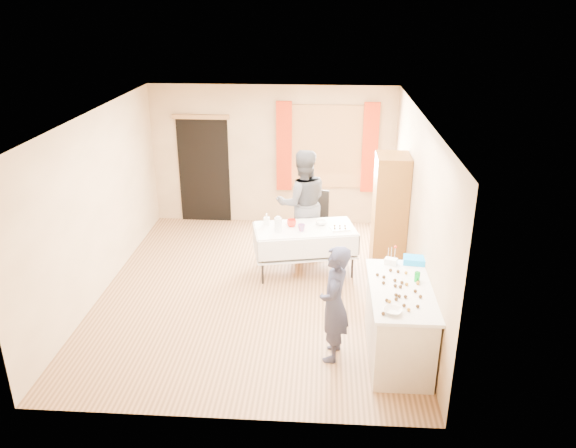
# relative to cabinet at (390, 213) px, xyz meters

# --- Properties ---
(floor) EXTENTS (4.50, 5.50, 0.02)m
(floor) POSITION_rel_cabinet_xyz_m (-1.99, -0.88, -0.94)
(floor) COLOR #9E7047
(floor) RESTS_ON ground
(ceiling) EXTENTS (4.50, 5.50, 0.02)m
(ceiling) POSITION_rel_cabinet_xyz_m (-1.99, -0.88, 1.68)
(ceiling) COLOR white
(ceiling) RESTS_ON floor
(wall_back) EXTENTS (4.50, 0.02, 2.60)m
(wall_back) POSITION_rel_cabinet_xyz_m (-1.99, 1.88, 0.37)
(wall_back) COLOR tan
(wall_back) RESTS_ON floor
(wall_front) EXTENTS (4.50, 0.02, 2.60)m
(wall_front) POSITION_rel_cabinet_xyz_m (-1.99, -3.64, 0.37)
(wall_front) COLOR tan
(wall_front) RESTS_ON floor
(wall_left) EXTENTS (0.02, 5.50, 2.60)m
(wall_left) POSITION_rel_cabinet_xyz_m (-4.25, -0.88, 0.37)
(wall_left) COLOR tan
(wall_left) RESTS_ON floor
(wall_right) EXTENTS (0.02, 5.50, 2.60)m
(wall_right) POSITION_rel_cabinet_xyz_m (0.27, -0.88, 0.37)
(wall_right) COLOR tan
(wall_right) RESTS_ON floor
(window_frame) EXTENTS (1.32, 0.06, 1.52)m
(window_frame) POSITION_rel_cabinet_xyz_m (-0.99, 1.84, 0.57)
(window_frame) COLOR olive
(window_frame) RESTS_ON wall_back
(window_pane) EXTENTS (1.20, 0.02, 1.40)m
(window_pane) POSITION_rel_cabinet_xyz_m (-0.99, 1.83, 0.57)
(window_pane) COLOR white
(window_pane) RESTS_ON wall_back
(curtain_left) EXTENTS (0.28, 0.06, 1.65)m
(curtain_left) POSITION_rel_cabinet_xyz_m (-1.77, 1.79, 0.57)
(curtain_left) COLOR #B02B0D
(curtain_left) RESTS_ON wall_back
(curtain_right) EXTENTS (0.28, 0.06, 1.65)m
(curtain_right) POSITION_rel_cabinet_xyz_m (-0.21, 1.79, 0.57)
(curtain_right) COLOR #B02B0D
(curtain_right) RESTS_ON wall_back
(doorway) EXTENTS (0.95, 0.04, 2.00)m
(doorway) POSITION_rel_cabinet_xyz_m (-3.29, 1.85, 0.07)
(doorway) COLOR black
(doorway) RESTS_ON floor
(door_lintel) EXTENTS (1.05, 0.06, 0.08)m
(door_lintel) POSITION_rel_cabinet_xyz_m (-3.29, 1.82, 1.09)
(door_lintel) COLOR olive
(door_lintel) RESTS_ON wall_back
(cabinet) EXTENTS (0.50, 0.60, 1.86)m
(cabinet) POSITION_rel_cabinet_xyz_m (0.00, 0.00, 0.00)
(cabinet) COLOR brown
(cabinet) RESTS_ON floor
(counter) EXTENTS (0.73, 1.53, 0.91)m
(counter) POSITION_rel_cabinet_xyz_m (-0.10, -2.37, -0.48)
(counter) COLOR beige
(counter) RESTS_ON floor
(party_table) EXTENTS (1.68, 1.10, 0.75)m
(party_table) POSITION_rel_cabinet_xyz_m (-1.30, -0.23, -0.48)
(party_table) COLOR black
(party_table) RESTS_ON floor
(chair) EXTENTS (0.48, 0.48, 0.98)m
(chair) POSITION_rel_cabinet_xyz_m (-1.17, 0.78, -0.64)
(chair) COLOR black
(chair) RESTS_ON floor
(girl) EXTENTS (0.64, 0.51, 1.45)m
(girl) POSITION_rel_cabinet_xyz_m (-0.87, -2.46, -0.20)
(girl) COLOR #21233C
(girl) RESTS_ON floor
(woman) EXTENTS (1.17, 1.06, 1.80)m
(woman) POSITION_rel_cabinet_xyz_m (-1.37, 0.45, -0.03)
(woman) COLOR black
(woman) RESTS_ON floor
(soda_can) EXTENTS (0.09, 0.09, 0.12)m
(soda_can) POSITION_rel_cabinet_xyz_m (0.10, -2.19, 0.04)
(soda_can) COLOR #059723
(soda_can) RESTS_ON counter
(mixing_bowl) EXTENTS (0.32, 0.32, 0.05)m
(mixing_bowl) POSITION_rel_cabinet_xyz_m (-0.26, -2.93, 0.01)
(mixing_bowl) COLOR white
(mixing_bowl) RESTS_ON counter
(foam_block) EXTENTS (0.18, 0.15, 0.08)m
(foam_block) POSITION_rel_cabinet_xyz_m (-0.16, -1.75, 0.02)
(foam_block) COLOR white
(foam_block) RESTS_ON counter
(blue_basket) EXTENTS (0.32, 0.24, 0.08)m
(blue_basket) POSITION_rel_cabinet_xyz_m (0.15, -1.69, 0.02)
(blue_basket) COLOR #0C8EF5
(blue_basket) RESTS_ON counter
(pitcher) EXTENTS (0.12, 0.12, 0.22)m
(pitcher) POSITION_rel_cabinet_xyz_m (-1.70, -0.41, -0.07)
(pitcher) COLOR silver
(pitcher) RESTS_ON party_table
(cup_red) EXTENTS (0.19, 0.19, 0.11)m
(cup_red) POSITION_rel_cabinet_xyz_m (-1.51, -0.19, -0.12)
(cup_red) COLOR red
(cup_red) RESTS_ON party_table
(cup_rainbow) EXTENTS (0.15, 0.15, 0.11)m
(cup_rainbow) POSITION_rel_cabinet_xyz_m (-1.35, -0.37, -0.13)
(cup_rainbow) COLOR red
(cup_rainbow) RESTS_ON party_table
(small_bowl) EXTENTS (0.23, 0.23, 0.06)m
(small_bowl) POSITION_rel_cabinet_xyz_m (-1.06, -0.08, -0.15)
(small_bowl) COLOR white
(small_bowl) RESTS_ON party_table
(pastry_tray) EXTENTS (0.32, 0.27, 0.02)m
(pastry_tray) POSITION_rel_cabinet_xyz_m (-0.77, -0.26, -0.17)
(pastry_tray) COLOR white
(pastry_tray) RESTS_ON party_table
(bottle) EXTENTS (0.09, 0.09, 0.19)m
(bottle) POSITION_rel_cabinet_xyz_m (-1.90, -0.15, -0.09)
(bottle) COLOR white
(bottle) RESTS_ON party_table
(cake_balls) EXTENTS (0.52, 1.07, 0.04)m
(cake_balls) POSITION_rel_cabinet_xyz_m (-0.12, -2.43, 0.00)
(cake_balls) COLOR #3F2314
(cake_balls) RESTS_ON counter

